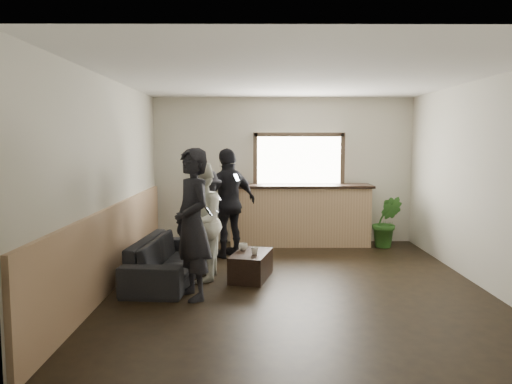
{
  "coord_description": "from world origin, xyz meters",
  "views": [
    {
      "loc": [
        -0.58,
        -6.67,
        1.97
      ],
      "look_at": [
        -0.54,
        0.4,
        1.24
      ],
      "focal_mm": 35.0,
      "sensor_mm": 36.0,
      "label": 1
    }
  ],
  "objects_px": {
    "cup_a": "(243,247)",
    "person_d": "(229,203)",
    "coffee_table": "(251,266)",
    "potted_plant": "(387,222)",
    "cup_b": "(255,251)",
    "sofa": "(169,259)",
    "bar_counter": "(300,211)",
    "person_b": "(199,222)",
    "person_a": "(192,224)",
    "person_c": "(205,218)"
  },
  "relations": [
    {
      "from": "coffee_table",
      "to": "person_d",
      "type": "xyz_separation_m",
      "value": [
        -0.38,
        1.38,
        0.74
      ]
    },
    {
      "from": "bar_counter",
      "to": "cup_b",
      "type": "distance_m",
      "value": 2.63
    },
    {
      "from": "cup_b",
      "to": "potted_plant",
      "type": "height_order",
      "value": "potted_plant"
    },
    {
      "from": "cup_b",
      "to": "coffee_table",
      "type": "bearing_deg",
      "value": 114.53
    },
    {
      "from": "cup_b",
      "to": "person_a",
      "type": "height_order",
      "value": "person_a"
    },
    {
      "from": "bar_counter",
      "to": "cup_a",
      "type": "distance_m",
      "value": 2.44
    },
    {
      "from": "sofa",
      "to": "person_c",
      "type": "height_order",
      "value": "person_c"
    },
    {
      "from": "coffee_table",
      "to": "potted_plant",
      "type": "bearing_deg",
      "value": 39.96
    },
    {
      "from": "coffee_table",
      "to": "cup_b",
      "type": "relative_size",
      "value": 7.75
    },
    {
      "from": "coffee_table",
      "to": "person_a",
      "type": "distance_m",
      "value": 1.37
    },
    {
      "from": "cup_a",
      "to": "person_d",
      "type": "bearing_deg",
      "value": 102.21
    },
    {
      "from": "cup_b",
      "to": "person_d",
      "type": "height_order",
      "value": "person_d"
    },
    {
      "from": "bar_counter",
      "to": "sofa",
      "type": "xyz_separation_m",
      "value": [
        -2.08,
        -2.41,
        -0.34
      ]
    },
    {
      "from": "cup_a",
      "to": "cup_b",
      "type": "distance_m",
      "value": 0.32
    },
    {
      "from": "sofa",
      "to": "person_c",
      "type": "bearing_deg",
      "value": -27.9
    },
    {
      "from": "sofa",
      "to": "coffee_table",
      "type": "relative_size",
      "value": 2.41
    },
    {
      "from": "cup_b",
      "to": "person_b",
      "type": "xyz_separation_m",
      "value": [
        -0.78,
        0.02,
        0.41
      ]
    },
    {
      "from": "bar_counter",
      "to": "cup_a",
      "type": "height_order",
      "value": "bar_counter"
    },
    {
      "from": "potted_plant",
      "to": "cup_a",
      "type": "bearing_deg",
      "value": -143.49
    },
    {
      "from": "sofa",
      "to": "coffee_table",
      "type": "bearing_deg",
      "value": -82.73
    },
    {
      "from": "sofa",
      "to": "person_d",
      "type": "height_order",
      "value": "person_d"
    },
    {
      "from": "person_d",
      "to": "potted_plant",
      "type": "bearing_deg",
      "value": 155.0
    },
    {
      "from": "person_a",
      "to": "person_b",
      "type": "bearing_deg",
      "value": 150.06
    },
    {
      "from": "person_b",
      "to": "person_d",
      "type": "height_order",
      "value": "person_d"
    },
    {
      "from": "coffee_table",
      "to": "sofa",
      "type": "bearing_deg",
      "value": -177.6
    },
    {
      "from": "bar_counter",
      "to": "person_b",
      "type": "distance_m",
      "value": 2.95
    },
    {
      "from": "person_b",
      "to": "person_a",
      "type": "bearing_deg",
      "value": 1.48
    },
    {
      "from": "cup_a",
      "to": "person_a",
      "type": "height_order",
      "value": "person_a"
    },
    {
      "from": "cup_a",
      "to": "person_c",
      "type": "xyz_separation_m",
      "value": [
        -0.61,
        0.49,
        0.34
      ]
    },
    {
      "from": "person_a",
      "to": "cup_a",
      "type": "bearing_deg",
      "value": 119.91
    },
    {
      "from": "person_b",
      "to": "person_d",
      "type": "distance_m",
      "value": 1.51
    },
    {
      "from": "bar_counter",
      "to": "person_c",
      "type": "bearing_deg",
      "value": -133.64
    },
    {
      "from": "cup_b",
      "to": "person_a",
      "type": "relative_size",
      "value": 0.06
    },
    {
      "from": "cup_a",
      "to": "sofa",
      "type": "bearing_deg",
      "value": -169.0
    },
    {
      "from": "bar_counter",
      "to": "potted_plant",
      "type": "distance_m",
      "value": 1.62
    },
    {
      "from": "cup_a",
      "to": "person_d",
      "type": "height_order",
      "value": "person_d"
    },
    {
      "from": "bar_counter",
      "to": "person_d",
      "type": "relative_size",
      "value": 1.46
    },
    {
      "from": "bar_counter",
      "to": "sofa",
      "type": "bearing_deg",
      "value": -130.82
    },
    {
      "from": "person_a",
      "to": "bar_counter",
      "type": "bearing_deg",
      "value": 123.37
    },
    {
      "from": "cup_b",
      "to": "person_b",
      "type": "bearing_deg",
      "value": 178.51
    },
    {
      "from": "person_d",
      "to": "person_b",
      "type": "bearing_deg",
      "value": 37.99
    },
    {
      "from": "coffee_table",
      "to": "potted_plant",
      "type": "height_order",
      "value": "potted_plant"
    },
    {
      "from": "person_c",
      "to": "person_d",
      "type": "xyz_separation_m",
      "value": [
        0.34,
        0.73,
        0.15
      ]
    },
    {
      "from": "cup_a",
      "to": "person_d",
      "type": "distance_m",
      "value": 1.35
    },
    {
      "from": "sofa",
      "to": "person_a",
      "type": "height_order",
      "value": "person_a"
    },
    {
      "from": "sofa",
      "to": "person_b",
      "type": "relative_size",
      "value": 1.22
    },
    {
      "from": "cup_b",
      "to": "sofa",
      "type": "bearing_deg",
      "value": 177.15
    },
    {
      "from": "cup_a",
      "to": "cup_b",
      "type": "relative_size",
      "value": 1.21
    },
    {
      "from": "potted_plant",
      "to": "bar_counter",
      "type": "bearing_deg",
      "value": 170.37
    },
    {
      "from": "cup_a",
      "to": "person_c",
      "type": "relative_size",
      "value": 0.09
    }
  ]
}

